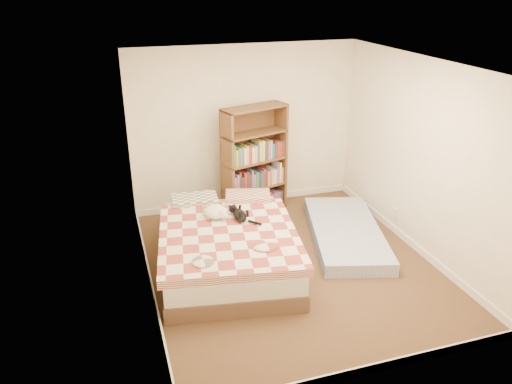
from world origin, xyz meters
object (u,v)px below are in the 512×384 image
object	(u,v)px
bookshelf	(254,175)
floor_mattress	(346,233)
black_cat	(239,214)
bed	(227,245)
white_dog	(217,212)

from	to	relation	value
bookshelf	floor_mattress	bearing A→B (deg)	-70.09
floor_mattress	black_cat	xyz separation A→B (m)	(-1.53, 0.02, 0.50)
bed	bookshelf	distance (m)	1.64
black_cat	bed	bearing A→B (deg)	-156.12
bed	floor_mattress	distance (m)	1.76
floor_mattress	white_dog	bearing A→B (deg)	-168.36
white_dog	bed	bearing A→B (deg)	-62.59
bookshelf	floor_mattress	xyz separation A→B (m)	(0.95, -1.26, -0.51)
floor_mattress	white_dog	world-z (taller)	white_dog
bed	white_dog	distance (m)	0.44
black_cat	white_dog	distance (m)	0.29
bed	bookshelf	bearing A→B (deg)	69.45
bed	white_dog	bearing A→B (deg)	111.57
bed	black_cat	size ratio (longest dim) A/B	4.30
bed	bookshelf	xyz separation A→B (m)	(0.79, 1.40, 0.32)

